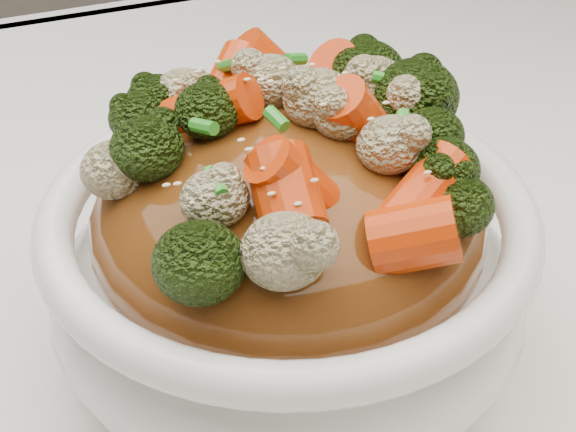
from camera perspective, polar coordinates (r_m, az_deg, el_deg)
name	(u,v)px	position (r m, az deg, el deg)	size (l,w,h in m)	color
tablecloth	(302,365)	(0.42, 0.93, -9.59)	(1.20, 0.80, 0.04)	white
bowl	(288,273)	(0.38, 0.00, -3.73)	(0.20, 0.20, 0.08)	white
sauce_base	(288,222)	(0.36, 0.00, -0.36)	(0.16, 0.16, 0.09)	#643311
carrots	(288,95)	(0.33, 0.00, 7.84)	(0.16, 0.16, 0.05)	red
broccoli	(288,97)	(0.33, 0.00, 7.69)	(0.16, 0.16, 0.04)	black
cauliflower	(288,102)	(0.33, 0.00, 7.41)	(0.16, 0.16, 0.03)	#C3B785
scallions	(288,93)	(0.33, 0.00, 7.98)	(0.12, 0.12, 0.02)	#298F21
sesame_seeds	(288,93)	(0.33, 0.00, 7.98)	(0.14, 0.14, 0.01)	beige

